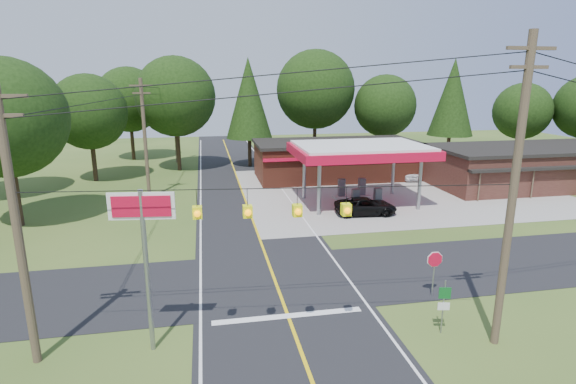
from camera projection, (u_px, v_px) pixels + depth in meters
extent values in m
plane|color=#34521D|center=(275.00, 281.00, 22.72)|extent=(120.00, 120.00, 0.00)
cube|color=black|center=(275.00, 280.00, 22.71)|extent=(8.00, 120.00, 0.02)
cube|color=black|center=(275.00, 280.00, 22.71)|extent=(70.00, 7.00, 0.02)
cube|color=yellow|center=(275.00, 280.00, 22.71)|extent=(0.15, 110.00, 0.00)
cylinder|color=gray|center=(319.00, 188.00, 33.10)|extent=(0.28, 0.28, 4.20)
cylinder|color=gray|center=(304.00, 174.00, 37.87)|extent=(0.28, 0.28, 4.20)
cylinder|color=gray|center=(420.00, 183.00, 34.54)|extent=(0.28, 0.28, 4.20)
cylinder|color=gray|center=(393.00, 171.00, 39.31)|extent=(0.28, 0.28, 4.20)
cube|color=red|center=(360.00, 151.00, 35.65)|extent=(10.60, 7.40, 0.70)
cube|color=white|center=(361.00, 146.00, 35.55)|extent=(10.00, 7.00, 0.25)
cube|color=#9E9B93|center=(366.00, 208.00, 34.97)|extent=(3.20, 0.90, 0.22)
cube|color=#3F3F44|center=(356.00, 199.00, 34.61)|extent=(0.55, 0.45, 1.50)
cube|color=#3F3F44|center=(378.00, 197.00, 34.93)|extent=(0.55, 0.45, 1.50)
cube|color=#9E9B93|center=(351.00, 197.00, 38.40)|extent=(3.20, 0.90, 0.22)
cube|color=#3F3F44|center=(342.00, 188.00, 38.04)|extent=(0.55, 0.45, 1.50)
cube|color=#3F3F44|center=(362.00, 187.00, 38.36)|extent=(0.55, 0.45, 1.50)
cube|color=maroon|center=(336.00, 161.00, 46.00)|extent=(16.00, 7.00, 3.50)
cube|color=black|center=(336.00, 142.00, 45.53)|extent=(16.40, 7.40, 0.30)
cube|color=red|center=(347.00, 158.00, 42.33)|extent=(16.00, 0.50, 0.25)
cube|color=#3C1E18|center=(539.00, 167.00, 42.57)|extent=(20.00, 8.00, 3.50)
cube|color=black|center=(542.00, 148.00, 42.10)|extent=(20.40, 8.40, 0.30)
cube|color=black|center=(576.00, 167.00, 38.36)|extent=(20.00, 0.70, 0.25)
cylinder|color=#473828|center=(512.00, 199.00, 15.99)|extent=(0.30, 0.30, 11.50)
cube|color=#473828|center=(531.00, 48.00, 14.72)|extent=(1.80, 0.12, 0.12)
cube|color=#473828|center=(529.00, 67.00, 14.87)|extent=(1.40, 0.12, 0.12)
cylinder|color=#473828|center=(17.00, 230.00, 15.02)|extent=(0.30, 0.30, 10.00)
cylinder|color=#473828|center=(145.00, 140.00, 37.20)|extent=(0.30, 0.30, 10.00)
cube|color=#473828|center=(141.00, 85.00, 36.12)|extent=(1.80, 0.12, 0.12)
cube|color=#473828|center=(141.00, 93.00, 36.27)|extent=(1.40, 0.12, 0.12)
cylinder|color=#473828|center=(175.00, 123.00, 53.72)|extent=(0.30, 0.30, 9.50)
cube|color=#F0FA0D|center=(197.00, 212.00, 15.30)|extent=(0.32, 0.32, 0.42)
cube|color=#F0FA0D|center=(248.00, 211.00, 15.41)|extent=(0.32, 0.32, 0.42)
cube|color=#F0FA0D|center=(297.00, 210.00, 15.53)|extent=(0.32, 0.32, 0.42)
cube|color=#F0FA0D|center=(346.00, 209.00, 15.64)|extent=(0.32, 0.32, 0.42)
cylinder|color=#332316|center=(94.00, 161.00, 44.48)|extent=(0.44, 0.44, 3.96)
sphere|color=black|center=(89.00, 112.00, 43.29)|extent=(7.26, 7.26, 7.26)
cylinder|color=#332316|center=(179.00, 149.00, 49.64)|extent=(0.44, 0.44, 4.68)
sphere|color=black|center=(175.00, 97.00, 48.24)|extent=(8.58, 8.58, 8.58)
cylinder|color=#332316|center=(250.00, 148.00, 52.08)|extent=(0.44, 0.44, 4.32)
cone|color=black|center=(249.00, 98.00, 50.70)|extent=(5.28, 5.28, 9.00)
cylinder|color=#332316|center=(315.00, 142.00, 54.38)|extent=(0.44, 0.44, 5.04)
sphere|color=black|center=(315.00, 90.00, 52.87)|extent=(9.24, 9.24, 9.24)
cylinder|color=#332316|center=(383.00, 147.00, 54.05)|extent=(0.44, 0.44, 3.96)
sphere|color=black|center=(385.00, 106.00, 52.86)|extent=(7.26, 7.26, 7.26)
cylinder|color=#332316|center=(448.00, 145.00, 54.49)|extent=(0.44, 0.44, 4.32)
cone|color=black|center=(453.00, 97.00, 53.11)|extent=(5.28, 5.28, 9.00)
cylinder|color=#332316|center=(518.00, 148.00, 54.11)|extent=(0.44, 0.44, 3.60)
sphere|color=black|center=(522.00, 111.00, 53.03)|extent=(6.60, 6.60, 6.60)
cylinder|color=#332316|center=(17.00, 195.00, 30.74)|extent=(0.44, 0.44, 4.32)
sphere|color=black|center=(5.00, 118.00, 29.45)|extent=(7.92, 7.92, 7.92)
cylinder|color=#332316|center=(133.00, 143.00, 56.23)|extent=(0.44, 0.44, 4.32)
sphere|color=black|center=(129.00, 100.00, 54.93)|extent=(7.92, 7.92, 7.92)
imported|color=black|center=(366.00, 206.00, 33.61)|extent=(5.01, 5.01, 1.28)
imported|color=white|center=(407.00, 172.00, 45.61)|extent=(4.43, 4.43, 1.36)
cylinder|color=gray|center=(147.00, 273.00, 16.21)|extent=(0.18, 0.18, 6.22)
cube|color=white|center=(141.00, 206.00, 15.59)|extent=(2.30, 0.35, 0.98)
cube|color=red|center=(141.00, 206.00, 15.54)|extent=(2.02, 0.30, 0.75)
cylinder|color=gray|center=(433.00, 275.00, 20.85)|extent=(0.07, 0.07, 2.15)
cylinder|color=gray|center=(443.00, 307.00, 17.76)|extent=(0.06, 0.06, 2.30)
cube|color=#0C591E|center=(445.00, 293.00, 17.57)|extent=(0.47, 0.12, 0.47)
cube|color=white|center=(444.00, 306.00, 17.71)|extent=(0.47, 0.12, 0.31)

